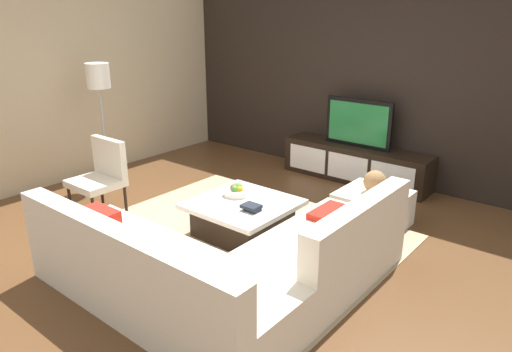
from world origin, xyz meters
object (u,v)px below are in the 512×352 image
media_console (355,163)px  fruit_bowl (236,191)px  floor_lamp (99,84)px  book_stack (252,207)px  television (358,123)px  sectional_couch (225,266)px  accent_chair_near (102,172)px  ottoman (372,209)px  coffee_table (243,217)px  decorative_ball (375,182)px

media_console → fruit_bowl: 2.22m
floor_lamp → book_stack: 2.87m
television → sectional_couch: bearing=-80.8°
television → floor_lamp: bearing=-138.8°
media_console → fruit_bowl: fruit_bowl is taller
accent_chair_near → ottoman: bearing=29.4°
floor_lamp → ottoman: size_ratio=2.34×
ottoman → coffee_table: bearing=-131.9°
accent_chair_near → fruit_bowl: (1.52, 0.65, -0.06)m
coffee_table → floor_lamp: floor_lamp is taller
floor_lamp → decorative_ball: (3.45, 1.04, -0.84)m
coffee_table → decorative_ball: bearing=48.1°
coffee_table → fruit_bowl: size_ratio=3.59×
media_console → floor_lamp: (-2.58, -2.26, 1.12)m
television → book_stack: bearing=-87.2°
television → book_stack: 2.45m
fruit_bowl → ottoman: bearing=40.4°
fruit_bowl → accent_chair_near: bearing=-156.8°
media_console → ottoman: size_ratio=3.00×
television → decorative_ball: 1.53m
media_console → ottoman: (0.86, -1.22, -0.05)m
sectional_couch → ottoman: 2.06m
decorative_ball → book_stack: 1.41m
television → book_stack: size_ratio=5.18×
floor_lamp → book_stack: bearing=-3.3°
decorative_ball → accent_chair_near: bearing=-148.6°
accent_chair_near → decorative_ball: size_ratio=3.49×
fruit_bowl → book_stack: 0.45m
television → media_console: bearing=-90.0°
sectional_couch → floor_lamp: bearing=162.3°
television → decorative_ball: television is taller
fruit_bowl → decorative_ball: size_ratio=1.12×
television → coffee_table: size_ratio=0.96×
accent_chair_near → decorative_ball: accent_chair_near is taller
coffee_table → floor_lamp: 2.74m
ottoman → book_stack: (-0.75, -1.19, 0.22)m
media_console → book_stack: bearing=-87.2°
television → coffee_table: (-0.10, -2.30, -0.63)m
accent_chair_near → floor_lamp: (-0.79, 0.59, 0.87)m
coffee_table → floor_lamp: size_ratio=0.61×
sectional_couch → coffee_table: (-0.63, 0.96, -0.08)m
media_console → coffee_table: 2.30m
floor_lamp → media_console: bearing=41.2°
decorative_ball → fruit_bowl: bearing=-139.6°
ottoman → book_stack: book_stack is taller
media_console → sectional_couch: size_ratio=0.86×
coffee_table → fruit_bowl: bearing=150.8°
media_console → accent_chair_near: bearing=-122.3°
sectional_couch → ottoman: size_ratio=3.51×
sectional_couch → fruit_bowl: 1.34m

